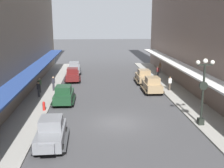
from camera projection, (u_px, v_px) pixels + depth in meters
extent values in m
plane|color=#424244|center=(117.00, 123.00, 21.84)|extent=(200.00, 200.00, 0.00)
cube|color=#99968E|center=(23.00, 124.00, 21.31)|extent=(3.00, 60.00, 0.15)
cube|color=#99968E|center=(208.00, 119.00, 22.35)|extent=(3.00, 60.00, 0.15)
cube|color=navy|center=(12.00, 88.00, 20.60)|extent=(1.80, 54.00, 0.16)
cube|color=white|center=(218.00, 85.00, 21.72)|extent=(1.80, 54.00, 0.16)
cube|color=#997F5B|center=(152.00, 86.00, 30.92)|extent=(1.72, 3.91, 0.80)
cube|color=#997F5B|center=(153.00, 80.00, 30.50)|extent=(1.45, 1.71, 0.70)
cube|color=#8C9EA8|center=(153.00, 80.00, 30.50)|extent=(1.38, 1.67, 0.42)
cube|color=#997F5B|center=(148.00, 81.00, 32.97)|extent=(0.94, 0.37, 0.52)
cube|color=#4C3F2D|center=(144.00, 89.00, 30.93)|extent=(0.26, 3.51, 0.12)
cube|color=#4C3F2D|center=(160.00, 89.00, 31.05)|extent=(0.26, 3.51, 0.12)
cylinder|color=black|center=(143.00, 87.00, 32.28)|extent=(0.22, 0.68, 0.68)
cylinder|color=black|center=(156.00, 86.00, 32.39)|extent=(0.22, 0.68, 0.68)
cylinder|color=black|center=(147.00, 93.00, 29.63)|extent=(0.22, 0.68, 0.68)
cylinder|color=black|center=(162.00, 92.00, 29.73)|extent=(0.22, 0.68, 0.68)
cube|color=#193D23|center=(64.00, 96.00, 26.77)|extent=(1.74, 3.92, 0.80)
cube|color=#193D23|center=(63.00, 89.00, 26.36)|extent=(1.46, 1.71, 0.70)
cube|color=#8C9EA8|center=(63.00, 89.00, 26.36)|extent=(1.38, 1.68, 0.42)
cube|color=#193D23|center=(66.00, 90.00, 28.83)|extent=(0.94, 0.37, 0.52)
cube|color=black|center=(54.00, 99.00, 26.79)|extent=(0.28, 3.51, 0.12)
cube|color=black|center=(74.00, 99.00, 26.90)|extent=(0.28, 3.51, 0.12)
cylinder|color=black|center=(58.00, 96.00, 28.14)|extent=(0.23, 0.68, 0.68)
cylinder|color=black|center=(73.00, 96.00, 28.24)|extent=(0.23, 0.68, 0.68)
cylinder|color=black|center=(54.00, 104.00, 25.49)|extent=(0.23, 0.68, 0.68)
cylinder|color=black|center=(71.00, 104.00, 25.59)|extent=(0.23, 0.68, 0.68)
cube|color=slate|center=(74.00, 69.00, 42.05)|extent=(1.82, 3.95, 0.80)
cube|color=slate|center=(74.00, 64.00, 41.64)|extent=(1.49, 1.74, 0.70)
cube|color=#8C9EA8|center=(74.00, 64.00, 41.64)|extent=(1.42, 1.71, 0.42)
cube|color=slate|center=(75.00, 66.00, 44.10)|extent=(0.95, 0.39, 0.52)
cube|color=#393A3D|center=(68.00, 71.00, 42.03)|extent=(0.35, 3.52, 0.12)
cube|color=#393A3D|center=(81.00, 71.00, 42.22)|extent=(0.35, 3.52, 0.12)
cylinder|color=black|center=(70.00, 70.00, 43.38)|extent=(0.24, 0.69, 0.68)
cylinder|color=black|center=(80.00, 70.00, 43.54)|extent=(0.24, 0.69, 0.68)
cylinder|color=black|center=(69.00, 73.00, 40.74)|extent=(0.24, 0.69, 0.68)
cylinder|color=black|center=(80.00, 73.00, 40.90)|extent=(0.24, 0.69, 0.68)
cube|color=#997F5B|center=(144.00, 78.00, 35.43)|extent=(1.73, 3.91, 0.80)
cube|color=#997F5B|center=(144.00, 72.00, 35.02)|extent=(1.45, 1.71, 0.70)
cube|color=#8C9EA8|center=(144.00, 72.00, 35.02)|extent=(1.38, 1.68, 0.42)
cube|color=#997F5B|center=(141.00, 74.00, 37.49)|extent=(0.94, 0.37, 0.52)
cube|color=#4C3F2D|center=(136.00, 80.00, 35.45)|extent=(0.27, 3.51, 0.12)
cube|color=#4C3F2D|center=(151.00, 80.00, 35.56)|extent=(0.27, 3.51, 0.12)
cylinder|color=black|center=(136.00, 79.00, 36.80)|extent=(0.22, 0.68, 0.68)
cylinder|color=black|center=(148.00, 78.00, 36.90)|extent=(0.22, 0.68, 0.68)
cylinder|color=black|center=(139.00, 83.00, 34.15)|extent=(0.22, 0.68, 0.68)
cylinder|color=black|center=(152.00, 83.00, 34.25)|extent=(0.22, 0.68, 0.68)
cube|color=slate|center=(51.00, 135.00, 17.71)|extent=(1.77, 3.93, 0.80)
cube|color=slate|center=(51.00, 123.00, 17.78)|extent=(1.47, 1.73, 0.70)
cube|color=#8C9EA8|center=(51.00, 123.00, 17.78)|extent=(1.40, 1.69, 0.42)
cube|color=slate|center=(46.00, 149.00, 15.64)|extent=(0.94, 0.38, 0.52)
cube|color=#393A3D|center=(66.00, 139.00, 17.87)|extent=(0.30, 3.51, 0.12)
cube|color=#393A3D|center=(37.00, 140.00, 17.70)|extent=(0.30, 3.51, 0.12)
cylinder|color=black|center=(62.00, 150.00, 16.55)|extent=(0.23, 0.68, 0.68)
cylinder|color=black|center=(35.00, 151.00, 16.41)|extent=(0.23, 0.68, 0.68)
cylinder|color=black|center=(65.00, 132.00, 19.20)|extent=(0.23, 0.68, 0.68)
cylinder|color=black|center=(42.00, 133.00, 19.06)|extent=(0.23, 0.68, 0.68)
cube|color=#591919|center=(73.00, 76.00, 36.52)|extent=(1.86, 3.97, 0.80)
cube|color=#591919|center=(72.00, 71.00, 36.11)|extent=(1.51, 1.76, 0.70)
cube|color=#8C9EA8|center=(72.00, 71.00, 36.11)|extent=(1.44, 1.72, 0.42)
cube|color=#591919|center=(73.00, 73.00, 38.57)|extent=(0.95, 0.40, 0.52)
cube|color=black|center=(66.00, 78.00, 36.49)|extent=(0.38, 3.52, 0.12)
cube|color=black|center=(80.00, 78.00, 36.70)|extent=(0.38, 3.52, 0.12)
cylinder|color=black|center=(67.00, 77.00, 37.84)|extent=(0.25, 0.69, 0.68)
cylinder|color=black|center=(79.00, 77.00, 38.02)|extent=(0.25, 0.69, 0.68)
cylinder|color=black|center=(66.00, 81.00, 35.20)|extent=(0.25, 0.69, 0.68)
cylinder|color=black|center=(79.00, 81.00, 35.38)|extent=(0.25, 0.69, 0.68)
cube|color=black|center=(201.00, 121.00, 21.03)|extent=(0.44, 0.44, 0.50)
cylinder|color=black|center=(203.00, 92.00, 20.49)|extent=(0.16, 0.16, 4.20)
cube|color=black|center=(205.00, 65.00, 20.01)|extent=(1.10, 0.10, 0.10)
sphere|color=white|center=(198.00, 62.00, 19.93)|extent=(0.32, 0.32, 0.32)
sphere|color=white|center=(213.00, 62.00, 20.00)|extent=(0.32, 0.32, 0.32)
sphere|color=white|center=(205.00, 61.00, 19.94)|extent=(0.36, 0.36, 0.36)
cylinder|color=black|center=(203.00, 86.00, 20.37)|extent=(0.64, 0.18, 0.64)
cylinder|color=silver|center=(203.00, 85.00, 20.47)|extent=(0.56, 0.02, 0.56)
cylinder|color=#B21E19|center=(44.00, 107.00, 24.32)|extent=(0.24, 0.24, 0.70)
sphere|color=#B21E19|center=(44.00, 103.00, 24.24)|extent=(0.20, 0.20, 0.20)
cylinder|color=#2D2D33|center=(39.00, 93.00, 28.54)|extent=(0.24, 0.24, 0.85)
cube|color=#26262D|center=(38.00, 87.00, 28.37)|extent=(0.36, 0.22, 0.56)
sphere|color=tan|center=(38.00, 83.00, 28.28)|extent=(0.22, 0.22, 0.22)
cylinder|color=black|center=(38.00, 82.00, 28.25)|extent=(0.28, 0.28, 0.04)
cylinder|color=#4C4238|center=(170.00, 87.00, 31.30)|extent=(0.24, 0.24, 0.85)
cube|color=white|center=(170.00, 81.00, 31.13)|extent=(0.36, 0.22, 0.56)
sphere|color=#9E7051|center=(170.00, 77.00, 31.04)|extent=(0.22, 0.22, 0.22)
cylinder|color=black|center=(170.00, 76.00, 31.01)|extent=(0.28, 0.28, 0.04)
cylinder|color=slate|center=(160.00, 70.00, 41.64)|extent=(0.24, 0.24, 0.85)
cube|color=#8C6647|center=(160.00, 66.00, 41.48)|extent=(0.36, 0.22, 0.56)
sphere|color=brown|center=(160.00, 63.00, 41.39)|extent=(0.22, 0.22, 0.22)
cylinder|color=#2D2D33|center=(54.00, 87.00, 31.18)|extent=(0.24, 0.24, 0.85)
cube|color=#26262D|center=(53.00, 81.00, 31.02)|extent=(0.36, 0.22, 0.56)
sphere|color=tan|center=(53.00, 78.00, 30.92)|extent=(0.22, 0.22, 0.22)
cylinder|color=#2D2D33|center=(40.00, 89.00, 30.33)|extent=(0.24, 0.24, 0.85)
cube|color=#4C724C|center=(40.00, 83.00, 30.17)|extent=(0.36, 0.22, 0.56)
sphere|color=beige|center=(39.00, 79.00, 30.07)|extent=(0.22, 0.22, 0.22)
cylinder|color=#2D2D33|center=(158.00, 75.00, 38.18)|extent=(0.24, 0.24, 0.85)
cube|color=maroon|center=(158.00, 70.00, 38.02)|extent=(0.36, 0.22, 0.56)
sphere|color=beige|center=(158.00, 67.00, 37.93)|extent=(0.22, 0.22, 0.22)
cylinder|color=black|center=(158.00, 66.00, 37.90)|extent=(0.28, 0.28, 0.04)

